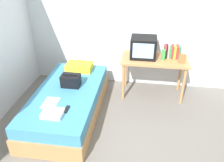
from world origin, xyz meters
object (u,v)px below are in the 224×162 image
object	(u,v)px
water_bottle	(163,55)
remote_dark	(67,109)
picture_frame	(182,59)
bed	(68,103)
pillow	(79,67)
handbag	(71,81)
remote_silver	(65,82)
folded_towel	(53,113)
magazine	(51,103)
tv	(143,47)
desk	(154,63)
book_row	(172,52)

from	to	relation	value
water_bottle	remote_dark	bearing A→B (deg)	-137.58
picture_frame	remote_dark	xyz separation A→B (m)	(-1.65, -1.14, -0.37)
bed	pillow	size ratio (longest dim) A/B	4.25
handbag	remote_silver	world-z (taller)	handbag
folded_towel	pillow	bearing A→B (deg)	90.01
handbag	folded_towel	xyz separation A→B (m)	(-0.02, -0.78, -0.07)
picture_frame	remote_dark	bearing A→B (deg)	-145.40
bed	remote_silver	distance (m)	0.36
folded_towel	magazine	bearing A→B (deg)	117.42
picture_frame	handbag	world-z (taller)	picture_frame
tv	pillow	xyz separation A→B (m)	(-1.15, -0.10, -0.41)
tv	folded_towel	size ratio (longest dim) A/B	1.57
bed	picture_frame	distance (m)	2.02
water_bottle	folded_towel	distance (m)	2.07
tv	desk	bearing A→B (deg)	-6.84
desk	remote_silver	xyz separation A→B (m)	(-1.48, -0.57, -0.19)
desk	tv	size ratio (longest dim) A/B	2.64
picture_frame	bed	bearing A→B (deg)	-159.99
pillow	remote_silver	world-z (taller)	pillow
remote_dark	desk	bearing A→B (deg)	46.82
pillow	folded_towel	xyz separation A→B (m)	(0.00, -1.36, -0.03)
bed	handbag	distance (m)	0.37
bed	tv	bearing A→B (deg)	35.77
pillow	tv	bearing A→B (deg)	4.93
tv	water_bottle	size ratio (longest dim) A/B	2.28
book_row	handbag	world-z (taller)	book_row
handbag	pillow	bearing A→B (deg)	91.94
remote_dark	remote_silver	xyz separation A→B (m)	(-0.27, 0.72, 0.00)
desk	magazine	xyz separation A→B (m)	(-1.50, -1.17, -0.20)
tv	folded_towel	distance (m)	1.91
picture_frame	pillow	distance (m)	1.83
magazine	desk	bearing A→B (deg)	37.99
desk	handbag	world-z (taller)	desk
remote_silver	folded_towel	size ratio (longest dim) A/B	0.51
magazine	remote_silver	xyz separation A→B (m)	(0.01, 0.60, 0.01)
water_bottle	remote_dark	distance (m)	1.87
tv	book_row	bearing A→B (deg)	5.71
desk	tv	xyz separation A→B (m)	(-0.21, 0.03, 0.28)
pillow	handbag	distance (m)	0.58
bed	picture_frame	size ratio (longest dim) A/B	12.56
bed	desk	bearing A→B (deg)	30.62
pillow	magazine	world-z (taller)	pillow
water_bottle	magazine	xyz separation A→B (m)	(-1.64, -1.11, -0.39)
pillow	handbag	size ratio (longest dim) A/B	1.57
handbag	remote_dark	xyz separation A→B (m)	(0.13, -0.64, -0.09)
bed	handbag	bearing A→B (deg)	79.63
picture_frame	folded_towel	distance (m)	2.24
handbag	remote_dark	world-z (taller)	handbag
folded_towel	bed	bearing A→B (deg)	90.93
pillow	remote_dark	bearing A→B (deg)	-83.03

